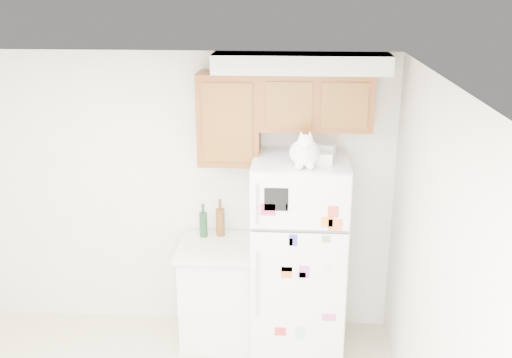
# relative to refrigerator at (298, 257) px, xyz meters

# --- Properties ---
(room_shell) EXTENTS (3.84, 4.04, 2.52)m
(room_shell) POSITION_rel_refrigerator_xyz_m (-0.96, -1.36, 0.82)
(room_shell) COLOR beige
(room_shell) RESTS_ON ground_plane
(refrigerator) EXTENTS (0.76, 0.78, 1.70)m
(refrigerator) POSITION_rel_refrigerator_xyz_m (0.00, 0.00, 0.00)
(refrigerator) COLOR white
(refrigerator) RESTS_ON ground_plane
(base_counter) EXTENTS (0.64, 0.64, 0.92)m
(base_counter) POSITION_rel_refrigerator_xyz_m (-0.69, 0.07, -0.39)
(base_counter) COLOR white
(base_counter) RESTS_ON ground_plane
(cat) EXTENTS (0.29, 0.43, 0.30)m
(cat) POSITION_rel_refrigerator_xyz_m (0.03, -0.17, 0.96)
(cat) COLOR white
(cat) RESTS_ON refrigerator
(storage_box_back) EXTENTS (0.21, 0.18, 0.10)m
(storage_box_back) POSITION_rel_refrigerator_xyz_m (0.18, 0.12, 0.90)
(storage_box_back) COLOR white
(storage_box_back) RESTS_ON refrigerator
(storage_box_front) EXTENTS (0.16, 0.12, 0.09)m
(storage_box_front) POSITION_rel_refrigerator_xyz_m (0.17, -0.11, 0.89)
(storage_box_front) COLOR white
(storage_box_front) RESTS_ON refrigerator
(bottle_green) EXTENTS (0.07, 0.07, 0.30)m
(bottle_green) POSITION_rel_refrigerator_xyz_m (-0.83, 0.23, 0.22)
(bottle_green) COLOR #19381E
(bottle_green) RESTS_ON base_counter
(bottle_amber) EXTENTS (0.08, 0.08, 0.33)m
(bottle_amber) POSITION_rel_refrigerator_xyz_m (-0.68, 0.26, 0.24)
(bottle_amber) COLOR #593814
(bottle_amber) RESTS_ON base_counter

